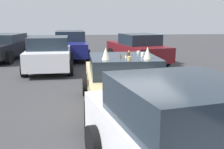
# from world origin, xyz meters

# --- Properties ---
(ground_plane) EXTENTS (60.00, 60.00, 0.00)m
(ground_plane) POSITION_xyz_m (0.00, 0.00, 0.00)
(ground_plane) COLOR #38383A
(art_car_decorated) EXTENTS (4.44, 2.11, 1.62)m
(art_car_decorated) POSITION_xyz_m (0.02, 0.00, 0.68)
(art_car_decorated) COLOR #D8BC7F
(art_car_decorated) RESTS_ON ground
(parked_sedan_far_right) EXTENTS (4.81, 2.74, 1.48)m
(parked_sedan_far_right) POSITION_xyz_m (7.08, -1.66, 0.73)
(parked_sedan_far_right) COLOR #5B1419
(parked_sedan_far_right) RESTS_ON ground
(parked_sedan_behind_right) EXTENTS (4.69, 2.73, 1.51)m
(parked_sedan_behind_right) POSITION_xyz_m (-3.66, -0.36, 0.74)
(parked_sedan_behind_right) COLOR white
(parked_sedan_behind_right) RESTS_ON ground
(parked_sedan_behind_left) EXTENTS (4.52, 2.14, 1.53)m
(parked_sedan_behind_left) POSITION_xyz_m (9.03, 1.76, 0.77)
(parked_sedan_behind_left) COLOR navy
(parked_sedan_behind_left) RESTS_ON ground
(parked_sedan_near_left) EXTENTS (4.03, 2.13, 1.49)m
(parked_sedan_near_left) POSITION_xyz_m (5.40, 2.49, 0.73)
(parked_sedan_near_left) COLOR white
(parked_sedan_near_left) RESTS_ON ground
(parked_sedan_near_right) EXTENTS (4.68, 2.52, 1.38)m
(parked_sedan_near_right) POSITION_xyz_m (8.85, 5.34, 0.72)
(parked_sedan_near_right) COLOR black
(parked_sedan_near_right) RESTS_ON ground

